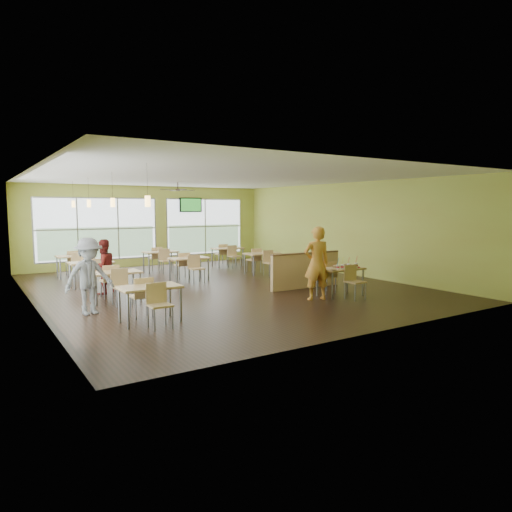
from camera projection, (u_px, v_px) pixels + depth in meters
The scene contains 20 objects.
room at pixel (219, 233), 13.35m from camera, with size 12.00×12.04×3.20m.
window_bays at pixel (100, 235), 14.51m from camera, with size 9.24×10.24×2.38m.
main_table at pixel (340, 272), 12.01m from camera, with size 1.22×1.52×0.87m.
half_wall_divider at pixel (306, 270), 13.24m from camera, with size 2.40×0.14×1.04m.
dining_tables at pixel (164, 262), 14.32m from camera, with size 6.92×8.72×0.87m.
pendant_lights at pixel (101, 203), 12.10m from camera, with size 0.11×7.31×0.86m.
ceiling_fan at pixel (178, 190), 15.72m from camera, with size 1.25×1.25×0.29m.
tv_backwall at pixel (191, 205), 19.16m from camera, with size 1.00×0.07×0.60m.
man_plaid at pixel (317, 263), 11.48m from camera, with size 0.68×0.45×1.86m, color #D65617.
patron_maroon at pixel (103, 267), 12.27m from camera, with size 0.72×0.56×1.48m, color maroon.
patron_grey at pixel (89, 276), 9.90m from camera, with size 1.09×0.63×1.68m, color slate.
cup_blue at pixel (338, 267), 11.71m from camera, with size 0.09×0.09×0.31m.
cup_yellow at pixel (342, 267), 11.72m from camera, with size 0.09×0.09×0.34m.
cup_red_near at pixel (348, 266), 11.97m from camera, with size 0.09×0.09×0.31m.
cup_red_far at pixel (356, 265), 12.00m from camera, with size 0.09×0.09×0.34m.
food_basket at pixel (348, 265), 12.33m from camera, with size 0.25×0.25×0.06m.
ketchup_cup at pixel (359, 267), 12.02m from camera, with size 0.07×0.07×0.03m, color maroon.
wrapper_left at pixel (334, 270), 11.47m from camera, with size 0.17×0.15×0.04m, color #A1844D.
wrapper_mid at pixel (336, 266), 12.11m from camera, with size 0.22×0.20×0.06m, color #A1844D.
wrapper_right at pixel (350, 268), 11.93m from camera, with size 0.13×0.11×0.03m, color #A1844D.
Camera 1 is at (-6.31, -11.81, 2.31)m, focal length 32.00 mm.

